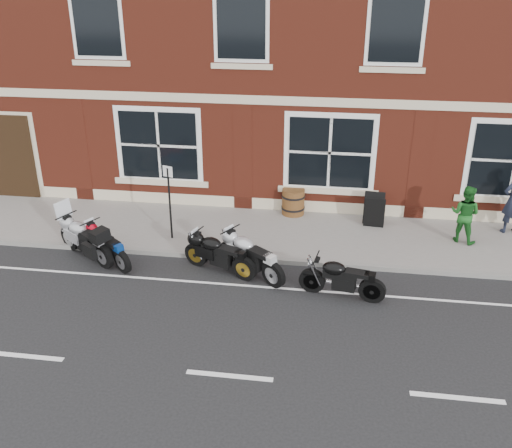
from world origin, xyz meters
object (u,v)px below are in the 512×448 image
object	(u,v)px
barrel_planter	(293,202)
moto_sport_black	(219,252)
moto_sport_silver	(251,254)
a_board_sign	(374,210)
parking_sign	(169,197)
pedestrian_right	(465,214)
moto_sport_red	(107,243)
moto_touring_silver	(85,237)
moto_naked_black	(341,276)

from	to	relation	value
barrel_planter	moto_sport_black	bearing A→B (deg)	-112.89
moto_sport_silver	a_board_sign	distance (m)	4.26
a_board_sign	barrel_planter	bearing A→B (deg)	172.67
parking_sign	pedestrian_right	bearing A→B (deg)	26.86
barrel_planter	moto_sport_red	bearing A→B (deg)	-141.71
moto_sport_silver	pedestrian_right	xyz separation A→B (m)	(5.28, 2.38, 0.34)
moto_sport_black	a_board_sign	size ratio (longest dim) A/B	2.04
pedestrian_right	a_board_sign	bearing A→B (deg)	12.57
moto_sport_black	parking_sign	size ratio (longest dim) A/B	0.94
moto_touring_silver	pedestrian_right	size ratio (longest dim) A/B	1.20
pedestrian_right	a_board_sign	size ratio (longest dim) A/B	1.65
moto_naked_black	pedestrian_right	distance (m)	4.42
moto_touring_silver	moto_sport_silver	world-z (taller)	moto_touring_silver
moto_touring_silver	parking_sign	distance (m)	2.35
pedestrian_right	parking_sign	size ratio (longest dim) A/B	0.77
a_board_sign	barrel_planter	size ratio (longest dim) A/B	1.23
moto_touring_silver	parking_sign	size ratio (longest dim) A/B	0.92
moto_sport_red	moto_naked_black	distance (m)	5.82
moto_sport_red	moto_sport_silver	bearing A→B (deg)	-53.99
moto_sport_red	moto_sport_black	xyz separation A→B (m)	(2.86, -0.09, 0.01)
moto_sport_silver	pedestrian_right	world-z (taller)	pedestrian_right
moto_sport_silver	pedestrian_right	distance (m)	5.80
moto_sport_black	moto_sport_silver	bearing A→B (deg)	-68.75
moto_touring_silver	moto_naked_black	world-z (taller)	moto_touring_silver
moto_touring_silver	moto_sport_black	bearing A→B (deg)	-60.62
moto_sport_red	barrel_planter	xyz separation A→B (m)	(4.34, 3.43, -0.01)
moto_sport_red	barrel_planter	distance (m)	5.53
moto_sport_black	pedestrian_right	xyz separation A→B (m)	(6.07, 2.36, 0.37)
parking_sign	moto_sport_silver	bearing A→B (deg)	-11.47
a_board_sign	parking_sign	bearing A→B (deg)	-158.07
moto_sport_red	parking_sign	xyz separation A→B (m)	(1.27, 1.33, 0.78)
moto_sport_red	moto_sport_silver	size ratio (longest dim) A/B	0.93
moto_touring_silver	moto_sport_black	world-z (taller)	moto_touring_silver
moto_touring_silver	a_board_sign	bearing A→B (deg)	-35.79
a_board_sign	moto_touring_silver	bearing A→B (deg)	-153.79
moto_naked_black	a_board_sign	bearing A→B (deg)	-2.72
moto_sport_black	moto_sport_silver	world-z (taller)	moto_sport_silver
moto_touring_silver	moto_sport_silver	distance (m)	4.29
moto_sport_silver	parking_sign	distance (m)	2.87
moto_sport_red	pedestrian_right	bearing A→B (deg)	-37.92
moto_sport_red	a_board_sign	world-z (taller)	a_board_sign
a_board_sign	moto_sport_black	bearing A→B (deg)	-136.03
moto_sport_silver	parking_sign	size ratio (longest dim) A/B	0.88
a_board_sign	parking_sign	distance (m)	5.64
moto_sport_silver	parking_sign	xyz separation A→B (m)	(-2.37, 1.44, 0.74)
parking_sign	barrel_planter	bearing A→B (deg)	54.23
barrel_planter	parking_sign	distance (m)	3.81
moto_touring_silver	barrel_planter	distance (m)	5.96
moto_naked_black	a_board_sign	distance (m)	3.81
moto_sport_red	parking_sign	bearing A→B (deg)	-5.82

